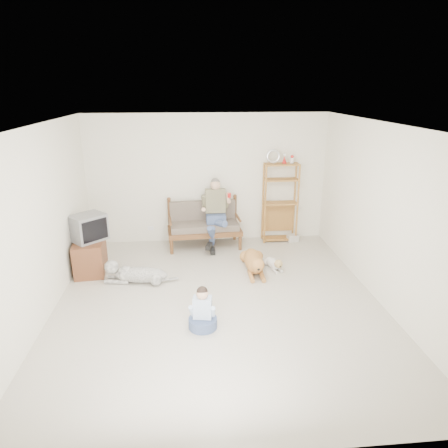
{
  "coord_description": "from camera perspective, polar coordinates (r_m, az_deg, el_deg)",
  "views": [
    {
      "loc": [
        -0.42,
        -5.46,
        3.19
      ],
      "look_at": [
        0.18,
        1.0,
        0.95
      ],
      "focal_mm": 32.0,
      "sensor_mm": 36.0,
      "label": 1
    }
  ],
  "objects": [
    {
      "name": "book_stack",
      "position": [
        8.81,
        9.8,
        -1.96
      ],
      "size": [
        0.25,
        0.2,
        0.14
      ],
      "primitive_type": "cube",
      "rotation": [
        0.0,
        0.0,
        0.16
      ],
      "color": "silver",
      "rests_on": "ground"
    },
    {
      "name": "tv_stand",
      "position": [
        7.64,
        -18.6,
        -4.22
      ],
      "size": [
        0.59,
        0.95,
        0.6
      ],
      "rotation": [
        0.0,
        0.0,
        0.1
      ],
      "color": "brown",
      "rests_on": "ground"
    },
    {
      "name": "child",
      "position": [
        5.66,
        -3.07,
        -12.56
      ],
      "size": [
        0.4,
        0.4,
        0.63
      ],
      "rotation": [
        0.0,
        0.0,
        -0.17
      ],
      "color": "#485484",
      "rests_on": "ground"
    },
    {
      "name": "wall_right",
      "position": [
        6.46,
        21.85,
        1.11
      ],
      "size": [
        0.0,
        5.5,
        5.5
      ],
      "primitive_type": "plane",
      "rotation": [
        1.57,
        0.0,
        -1.57
      ],
      "color": "silver",
      "rests_on": "ground"
    },
    {
      "name": "wall_outlet",
      "position": [
        8.73,
        -10.44,
        -0.6
      ],
      "size": [
        0.12,
        0.02,
        0.08
      ],
      "primitive_type": "cube",
      "color": "white",
      "rests_on": "ground"
    },
    {
      "name": "golden_retriever",
      "position": [
        7.31,
        4.34,
        -5.43
      ],
      "size": [
        0.36,
        1.36,
        0.41
      ],
      "rotation": [
        0.0,
        0.0,
        -0.02
      ],
      "color": "#C18543",
      "rests_on": "ground"
    },
    {
      "name": "terrier",
      "position": [
        7.44,
        7.19,
        -5.64
      ],
      "size": [
        0.29,
        0.63,
        0.24
      ],
      "rotation": [
        0.0,
        0.0,
        0.26
      ],
      "color": "white",
      "rests_on": "ground"
    },
    {
      "name": "ceiling",
      "position": [
        5.5,
        -0.91,
        13.95
      ],
      "size": [
        5.5,
        5.5,
        0.0
      ],
      "primitive_type": "plane",
      "rotation": [
        3.14,
        0.0,
        0.0
      ],
      "color": "white",
      "rests_on": "ground"
    },
    {
      "name": "loveseat",
      "position": [
        8.33,
        -2.85,
        0.08
      ],
      "size": [
        1.55,
        0.8,
        0.95
      ],
      "rotation": [
        0.0,
        0.0,
        0.07
      ],
      "color": "brown",
      "rests_on": "ground"
    },
    {
      "name": "shaggy_dog",
      "position": [
        7.05,
        -12.67,
        -6.91
      ],
      "size": [
        1.33,
        0.43,
        0.39
      ],
      "rotation": [
        0.0,
        0.0,
        -1.7
      ],
      "color": "white",
      "rests_on": "ground"
    },
    {
      "name": "crt_tv",
      "position": [
        7.43,
        -18.81,
        -0.48
      ],
      "size": [
        0.72,
        0.71,
        0.47
      ],
      "rotation": [
        0.0,
        0.0,
        -0.82
      ],
      "color": "slate",
      "rests_on": "tv_stand"
    },
    {
      "name": "floor",
      "position": [
        6.34,
        -0.78,
        -11.15
      ],
      "size": [
        5.5,
        5.5,
        0.0
      ],
      "primitive_type": "plane",
      "color": "beige",
      "rests_on": "ground"
    },
    {
      "name": "etagere",
      "position": [
        8.56,
        8.01,
        3.14
      ],
      "size": [
        0.75,
        0.33,
        1.99
      ],
      "color": "#B47138",
      "rests_on": "ground"
    },
    {
      "name": "wall_back",
      "position": [
        8.43,
        -2.32,
        6.43
      ],
      "size": [
        5.0,
        0.0,
        5.0
      ],
      "primitive_type": "plane",
      "rotation": [
        1.57,
        0.0,
        0.0
      ],
      "color": "silver",
      "rests_on": "ground"
    },
    {
      "name": "wall_front",
      "position": [
        3.3,
        3.03,
        -14.79
      ],
      "size": [
        5.0,
        0.0,
        5.0
      ],
      "primitive_type": "plane",
      "rotation": [
        -1.57,
        0.0,
        0.0
      ],
      "color": "silver",
      "rests_on": "ground"
    },
    {
      "name": "man",
      "position": [
        8.11,
        -1.29,
        0.86
      ],
      "size": [
        0.54,
        0.78,
        1.26
      ],
      "color": "#485484",
      "rests_on": "loveseat"
    },
    {
      "name": "wall_left",
      "position": [
        6.13,
        -24.85,
        -0.24
      ],
      "size": [
        0.0,
        5.5,
        5.5
      ],
      "primitive_type": "plane",
      "rotation": [
        1.57,
        0.0,
        1.57
      ],
      "color": "silver",
      "rests_on": "ground"
    }
  ]
}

